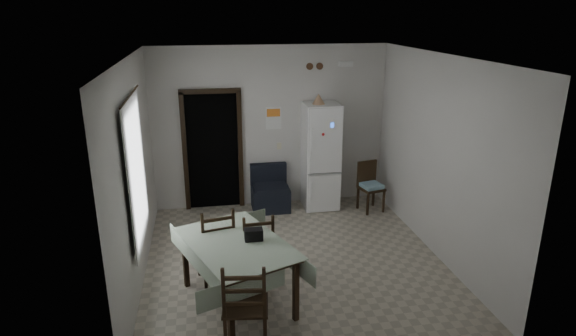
# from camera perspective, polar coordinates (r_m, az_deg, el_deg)

# --- Properties ---
(ground) EXTENTS (4.50, 4.50, 0.00)m
(ground) POSITION_cam_1_polar(r_m,az_deg,el_deg) (7.12, 0.73, -10.85)
(ground) COLOR #A49A86
(ground) RESTS_ON ground
(ceiling) EXTENTS (4.20, 4.50, 0.02)m
(ceiling) POSITION_cam_1_polar(r_m,az_deg,el_deg) (6.25, 0.84, 13.06)
(ceiling) COLOR white
(ceiling) RESTS_ON ground
(wall_back) EXTENTS (4.20, 0.02, 2.90)m
(wall_back) POSITION_cam_1_polar(r_m,az_deg,el_deg) (8.68, -2.07, 4.83)
(wall_back) COLOR silver
(wall_back) RESTS_ON ground
(wall_front) EXTENTS (4.20, 0.02, 2.90)m
(wall_front) POSITION_cam_1_polar(r_m,az_deg,el_deg) (4.51, 6.30, -8.41)
(wall_front) COLOR silver
(wall_front) RESTS_ON ground
(wall_left) EXTENTS (0.02, 4.50, 2.90)m
(wall_left) POSITION_cam_1_polar(r_m,az_deg,el_deg) (6.49, -17.73, -0.73)
(wall_left) COLOR silver
(wall_left) RESTS_ON ground
(wall_right) EXTENTS (0.02, 4.50, 2.90)m
(wall_right) POSITION_cam_1_polar(r_m,az_deg,el_deg) (7.23, 17.36, 1.21)
(wall_right) COLOR silver
(wall_right) RESTS_ON ground
(doorway) EXTENTS (1.06, 0.52, 2.22)m
(doorway) POSITION_cam_1_polar(r_m,az_deg,el_deg) (8.89, -8.94, 2.35)
(doorway) COLOR black
(doorway) RESTS_ON ground
(window_recess) EXTENTS (0.10, 1.20, 1.60)m
(window_recess) POSITION_cam_1_polar(r_m,az_deg,el_deg) (6.28, -18.48, -0.47)
(window_recess) COLOR silver
(window_recess) RESTS_ON ground
(curtain) EXTENTS (0.02, 1.45, 1.85)m
(curtain) POSITION_cam_1_polar(r_m,az_deg,el_deg) (6.27, -17.48, -0.42)
(curtain) COLOR white
(curtain) RESTS_ON ground
(curtain_rod) EXTENTS (0.02, 1.60, 0.02)m
(curtain_rod) POSITION_cam_1_polar(r_m,az_deg,el_deg) (6.04, -18.25, 8.15)
(curtain_rod) COLOR black
(curtain_rod) RESTS_ON ground
(calendar) EXTENTS (0.28, 0.02, 0.40)m
(calendar) POSITION_cam_1_polar(r_m,az_deg,el_deg) (8.64, -1.74, 5.92)
(calendar) COLOR white
(calendar) RESTS_ON ground
(calendar_image) EXTENTS (0.24, 0.01, 0.14)m
(calendar_image) POSITION_cam_1_polar(r_m,az_deg,el_deg) (8.61, -1.74, 6.57)
(calendar_image) COLOR orange
(calendar_image) RESTS_ON ground
(light_switch) EXTENTS (0.08, 0.02, 0.12)m
(light_switch) POSITION_cam_1_polar(r_m,az_deg,el_deg) (8.78, -1.06, 2.63)
(light_switch) COLOR beige
(light_switch) RESTS_ON ground
(vent_left) EXTENTS (0.12, 0.03, 0.12)m
(vent_left) POSITION_cam_1_polar(r_m,az_deg,el_deg) (8.61, 2.58, 11.95)
(vent_left) COLOR #553522
(vent_left) RESTS_ON ground
(vent_right) EXTENTS (0.12, 0.03, 0.12)m
(vent_right) POSITION_cam_1_polar(r_m,az_deg,el_deg) (8.65, 3.77, 11.96)
(vent_right) COLOR #553522
(vent_right) RESTS_ON ground
(emergency_light) EXTENTS (0.25, 0.07, 0.09)m
(emergency_light) POSITION_cam_1_polar(r_m,az_deg,el_deg) (8.74, 6.88, 12.14)
(emergency_light) COLOR white
(emergency_light) RESTS_ON ground
(fridge) EXTENTS (0.63, 0.63, 1.92)m
(fridge) POSITION_cam_1_polar(r_m,az_deg,el_deg) (8.66, 3.89, 1.41)
(fridge) COLOR white
(fridge) RESTS_ON ground
(tan_cone) EXTENTS (0.24, 0.24, 0.18)m
(tan_cone) POSITION_cam_1_polar(r_m,az_deg,el_deg) (8.36, 3.65, 8.17)
(tan_cone) COLOR tan
(tan_cone) RESTS_ON fridge
(navy_seat) EXTENTS (0.67, 0.65, 0.80)m
(navy_seat) POSITION_cam_1_polar(r_m,az_deg,el_deg) (8.68, -2.11, -2.43)
(navy_seat) COLOR black
(navy_seat) RESTS_ON ground
(corner_chair) EXTENTS (0.46, 0.46, 0.89)m
(corner_chair) POSITION_cam_1_polar(r_m,az_deg,el_deg) (8.73, 9.85, -2.25)
(corner_chair) COLOR black
(corner_chair) RESTS_ON ground
(dining_table) EXTENTS (1.54, 1.85, 0.82)m
(dining_table) POSITION_cam_1_polar(r_m,az_deg,el_deg) (6.04, -6.03, -12.24)
(dining_table) COLOR #A3B69C
(dining_table) RESTS_ON ground
(black_bag) EXTENTS (0.22, 0.13, 0.14)m
(black_bag) POSITION_cam_1_polar(r_m,az_deg,el_deg) (5.85, -4.10, -7.86)
(black_bag) COLOR black
(black_bag) RESTS_ON dining_table
(dining_chair_far_left) EXTENTS (0.55, 0.55, 1.08)m
(dining_chair_far_left) POSITION_cam_1_polar(r_m,az_deg,el_deg) (6.48, -8.58, -8.84)
(dining_chair_far_left) COLOR black
(dining_chair_far_left) RESTS_ON ground
(dining_chair_far_right) EXTENTS (0.45, 0.45, 1.00)m
(dining_chair_far_right) POSITION_cam_1_polar(r_m,az_deg,el_deg) (6.45, -3.72, -9.18)
(dining_chair_far_right) COLOR black
(dining_chair_far_right) RESTS_ON ground
(dining_chair_near_head) EXTENTS (0.53, 0.53, 1.09)m
(dining_chair_near_head) POSITION_cam_1_polar(r_m,az_deg,el_deg) (5.23, -5.06, -15.80)
(dining_chair_near_head) COLOR black
(dining_chair_near_head) RESTS_ON ground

